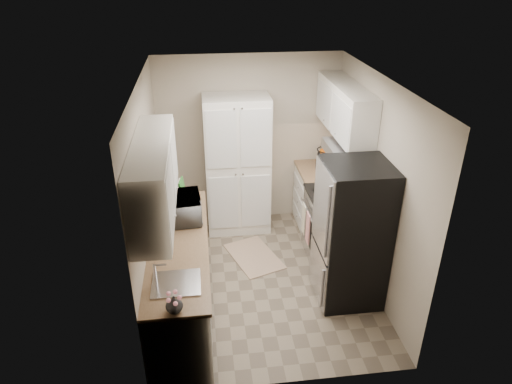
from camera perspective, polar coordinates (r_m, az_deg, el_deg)
ground at (r=5.88m, az=0.97°, el=-10.77°), size 3.20×3.20×0.00m
room_shell at (r=5.04m, az=0.93°, el=3.90°), size 2.64×3.24×2.52m
pantry_cabinet at (r=6.48m, az=-2.34°, el=3.31°), size 0.90×0.55×2.00m
base_cabinet_left at (r=5.24m, az=-9.28°, el=-10.53°), size 0.60×2.30×0.88m
countertop_left at (r=4.98m, az=-9.67°, el=-6.33°), size 0.63×2.33×0.04m
base_cabinet_right at (r=6.80m, az=7.88°, el=-0.95°), size 0.60×0.80×0.88m
countertop_right at (r=6.60m, az=8.13°, el=2.57°), size 0.63×0.83×0.04m
electric_range at (r=6.11m, az=9.60°, el=-4.15°), size 0.71×0.78×1.13m
refrigerator at (r=5.27m, az=11.90°, el=-5.17°), size 0.70×0.72×1.70m
microwave at (r=5.30m, az=-8.81°, el=-1.95°), size 0.40×0.55×0.28m
wine_bottle at (r=5.68m, az=-10.05°, el=-0.11°), size 0.07×0.07×0.26m
flower_vase at (r=4.05m, az=-10.19°, el=-13.65°), size 0.16×0.16×0.15m
cutting_board at (r=5.74m, az=-9.15°, el=0.31°), size 0.05×0.21×0.27m
toaster_oven at (r=6.70m, az=8.72°, el=4.00°), size 0.36×0.40×0.19m
fruit_basket at (r=6.62m, az=8.82°, el=5.16°), size 0.31×0.31×0.12m
kitchen_mat at (r=6.26m, az=-0.26°, el=-8.03°), size 0.80×1.00×0.01m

